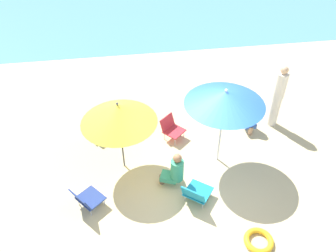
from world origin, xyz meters
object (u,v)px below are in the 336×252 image
(umbrella_yellow, at_px, (118,113))
(umbrella_blue, at_px, (225,98))
(beach_chair_a, at_px, (171,128))
(person_c, at_px, (175,171))
(person_a, at_px, (278,96))
(person_b, at_px, (249,114))
(beach_chair_b, at_px, (86,199))
(beach_chair_c, at_px, (196,193))
(swim_ring, at_px, (259,241))
(beach_chair_d, at_px, (99,127))

(umbrella_yellow, relative_size, umbrella_blue, 0.91)
(beach_chair_a, relative_size, person_c, 0.73)
(umbrella_yellow, height_order, person_a, umbrella_yellow)
(person_b, bearing_deg, person_c, -52.65)
(umbrella_blue, relative_size, beach_chair_b, 2.75)
(beach_chair_c, xyz_separation_m, person_a, (2.61, 2.26, 0.64))
(person_b, height_order, swim_ring, person_b)
(umbrella_yellow, bearing_deg, person_c, -35.52)
(beach_chair_b, relative_size, person_b, 0.80)
(beach_chair_d, height_order, person_a, person_a)
(umbrella_yellow, relative_size, swim_ring, 3.24)
(beach_chair_b, relative_size, beach_chair_c, 0.94)
(person_a, distance_m, person_c, 3.49)
(beach_chair_c, distance_m, person_c, 0.66)
(person_b, distance_m, swim_ring, 3.50)
(umbrella_yellow, xyz_separation_m, beach_chair_d, (-0.58, 1.19, -1.26))
(beach_chair_a, distance_m, beach_chair_b, 2.87)
(beach_chair_a, bearing_deg, person_c, -48.85)
(beach_chair_b, height_order, person_b, person_b)
(beach_chair_b, xyz_separation_m, beach_chair_d, (0.24, 2.30, 0.01))
(person_a, xyz_separation_m, person_c, (-2.99, -1.75, -0.44))
(umbrella_blue, distance_m, person_b, 2.04)
(umbrella_yellow, bearing_deg, beach_chair_c, -41.42)
(person_c, height_order, swim_ring, person_c)
(umbrella_blue, bearing_deg, person_b, 43.91)
(person_a, height_order, swim_ring, person_a)
(beach_chair_a, distance_m, beach_chair_c, 2.15)
(beach_chair_a, distance_m, person_a, 2.87)
(beach_chair_c, relative_size, person_a, 0.44)
(beach_chair_d, xyz_separation_m, person_a, (4.64, -0.20, 0.60))
(person_c, bearing_deg, beach_chair_c, 148.09)
(beach_chair_a, relative_size, beach_chair_c, 0.89)
(umbrella_yellow, bearing_deg, swim_ring, -44.92)
(person_b, bearing_deg, beach_chair_d, -93.37)
(beach_chair_b, distance_m, beach_chair_d, 2.31)
(umbrella_yellow, distance_m, beach_chair_b, 1.87)
(beach_chair_c, distance_m, beach_chair_d, 3.19)
(person_b, relative_size, swim_ring, 1.61)
(person_c, bearing_deg, person_b, -120.96)
(umbrella_blue, distance_m, person_c, 1.89)
(beach_chair_a, bearing_deg, swim_ring, -22.76)
(beach_chair_b, bearing_deg, umbrella_yellow, 13.23)
(beach_chair_b, relative_size, person_a, 0.42)
(beach_chair_a, bearing_deg, person_b, 49.76)
(beach_chair_c, xyz_separation_m, beach_chair_d, (-2.03, 2.47, 0.03))
(umbrella_yellow, bearing_deg, person_b, 15.64)
(beach_chair_b, relative_size, beach_chair_d, 1.03)
(person_c, xyz_separation_m, swim_ring, (1.35, -1.66, -0.41))
(beach_chair_c, distance_m, swim_ring, 1.52)
(beach_chair_b, distance_m, person_a, 5.35)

